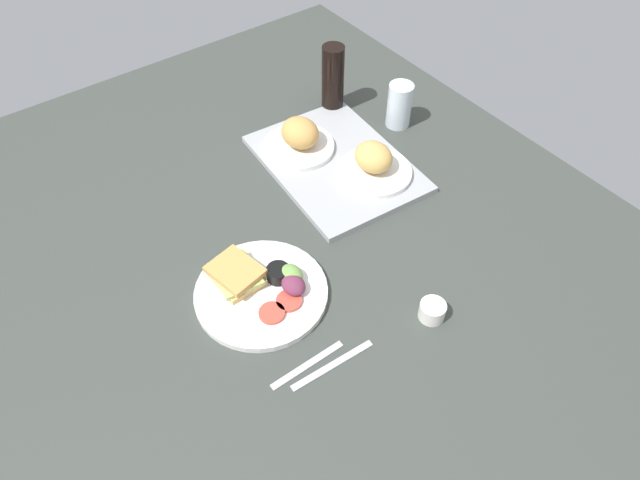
{
  "coord_description": "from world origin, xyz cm",
  "views": [
    {
      "loc": [
        72.37,
        -49.19,
        102.79
      ],
      "look_at": [
        2.0,
        3.0,
        4.0
      ],
      "focal_mm": 32.54,
      "sensor_mm": 36.0,
      "label": 1
    }
  ],
  "objects_px": {
    "soda_bottle": "(333,79)",
    "plate_with_salad": "(261,288)",
    "knife": "(333,365)",
    "bread_plate_near": "(299,138)",
    "drinking_glass": "(399,105)",
    "serving_tray": "(336,163)",
    "bread_plate_far": "(374,163)",
    "fork": "(307,365)",
    "espresso_cup": "(432,311)"
  },
  "relations": [
    {
      "from": "bread_plate_far",
      "to": "plate_with_salad",
      "type": "distance_m",
      "value": 0.46
    },
    {
      "from": "bread_plate_far",
      "to": "drinking_glass",
      "type": "relative_size",
      "value": 1.5
    },
    {
      "from": "serving_tray",
      "to": "bread_plate_near",
      "type": "relative_size",
      "value": 2.33
    },
    {
      "from": "bread_plate_far",
      "to": "soda_bottle",
      "type": "bearing_deg",
      "value": 162.04
    },
    {
      "from": "fork",
      "to": "serving_tray",
      "type": "bearing_deg",
      "value": 47.47
    },
    {
      "from": "plate_with_salad",
      "to": "drinking_glass",
      "type": "height_order",
      "value": "drinking_glass"
    },
    {
      "from": "fork",
      "to": "knife",
      "type": "xyz_separation_m",
      "value": [
        0.03,
        0.04,
        0.0
      ]
    },
    {
      "from": "plate_with_salad",
      "to": "fork",
      "type": "distance_m",
      "value": 0.21
    },
    {
      "from": "fork",
      "to": "drinking_glass",
      "type": "bearing_deg",
      "value": 36.26
    },
    {
      "from": "bread_plate_near",
      "to": "bread_plate_far",
      "type": "distance_m",
      "value": 0.22
    },
    {
      "from": "serving_tray",
      "to": "espresso_cup",
      "type": "height_order",
      "value": "espresso_cup"
    },
    {
      "from": "bread_plate_near",
      "to": "fork",
      "type": "bearing_deg",
      "value": -33.93
    },
    {
      "from": "bread_plate_far",
      "to": "knife",
      "type": "relative_size",
      "value": 1.01
    },
    {
      "from": "drinking_glass",
      "to": "fork",
      "type": "bearing_deg",
      "value": -54.14
    },
    {
      "from": "drinking_glass",
      "to": "soda_bottle",
      "type": "distance_m",
      "value": 0.2
    },
    {
      "from": "plate_with_salad",
      "to": "bread_plate_near",
      "type": "bearing_deg",
      "value": 134.58
    },
    {
      "from": "bread_plate_near",
      "to": "soda_bottle",
      "type": "distance_m",
      "value": 0.23
    },
    {
      "from": "bread_plate_far",
      "to": "knife",
      "type": "bearing_deg",
      "value": -48.14
    },
    {
      "from": "knife",
      "to": "bread_plate_near",
      "type": "bearing_deg",
      "value": 63.73
    },
    {
      "from": "serving_tray",
      "to": "espresso_cup",
      "type": "relative_size",
      "value": 8.04
    },
    {
      "from": "serving_tray",
      "to": "knife",
      "type": "height_order",
      "value": "serving_tray"
    },
    {
      "from": "drinking_glass",
      "to": "soda_bottle",
      "type": "height_order",
      "value": "soda_bottle"
    },
    {
      "from": "serving_tray",
      "to": "plate_with_salad",
      "type": "bearing_deg",
      "value": -58.68
    },
    {
      "from": "bread_plate_near",
      "to": "plate_with_salad",
      "type": "xyz_separation_m",
      "value": [
        0.34,
        -0.34,
        -0.03
      ]
    },
    {
      "from": "espresso_cup",
      "to": "fork",
      "type": "bearing_deg",
      "value": -102.36
    },
    {
      "from": "bread_plate_near",
      "to": "drinking_glass",
      "type": "bearing_deg",
      "value": 78.47
    },
    {
      "from": "bread_plate_far",
      "to": "fork",
      "type": "distance_m",
      "value": 0.58
    },
    {
      "from": "knife",
      "to": "bread_plate_far",
      "type": "bearing_deg",
      "value": 45.17
    },
    {
      "from": "serving_tray",
      "to": "knife",
      "type": "relative_size",
      "value": 2.37
    },
    {
      "from": "serving_tray",
      "to": "drinking_glass",
      "type": "relative_size",
      "value": 3.5
    },
    {
      "from": "bread_plate_far",
      "to": "knife",
      "type": "xyz_separation_m",
      "value": [
        0.38,
        -0.42,
        -0.05
      ]
    },
    {
      "from": "soda_bottle",
      "to": "knife",
      "type": "relative_size",
      "value": 1.05
    },
    {
      "from": "drinking_glass",
      "to": "soda_bottle",
      "type": "relative_size",
      "value": 0.64
    },
    {
      "from": "bread_plate_far",
      "to": "plate_with_salad",
      "type": "height_order",
      "value": "bread_plate_far"
    },
    {
      "from": "plate_with_salad",
      "to": "knife",
      "type": "height_order",
      "value": "plate_with_salad"
    },
    {
      "from": "soda_bottle",
      "to": "plate_with_salad",
      "type": "bearing_deg",
      "value": -50.28
    },
    {
      "from": "bread_plate_near",
      "to": "knife",
      "type": "bearing_deg",
      "value": -29.57
    },
    {
      "from": "fork",
      "to": "knife",
      "type": "height_order",
      "value": "same"
    },
    {
      "from": "serving_tray",
      "to": "bread_plate_far",
      "type": "xyz_separation_m",
      "value": [
        0.09,
        0.05,
        0.04
      ]
    },
    {
      "from": "serving_tray",
      "to": "bread_plate_near",
      "type": "height_order",
      "value": "bread_plate_near"
    },
    {
      "from": "drinking_glass",
      "to": "fork",
      "type": "height_order",
      "value": "drinking_glass"
    },
    {
      "from": "drinking_glass",
      "to": "knife",
      "type": "relative_size",
      "value": 0.68
    },
    {
      "from": "bread_plate_near",
      "to": "knife",
      "type": "xyz_separation_m",
      "value": [
        0.57,
        -0.32,
        -0.05
      ]
    },
    {
      "from": "espresso_cup",
      "to": "knife",
      "type": "relative_size",
      "value": 0.29
    },
    {
      "from": "plate_with_salad",
      "to": "fork",
      "type": "xyz_separation_m",
      "value": [
        0.21,
        -0.02,
        -0.01
      ]
    },
    {
      "from": "drinking_glass",
      "to": "serving_tray",
      "type": "bearing_deg",
      "value": -81.29
    },
    {
      "from": "soda_bottle",
      "to": "knife",
      "type": "distance_m",
      "value": 0.86
    },
    {
      "from": "serving_tray",
      "to": "soda_bottle",
      "type": "bearing_deg",
      "value": 144.62
    },
    {
      "from": "knife",
      "to": "plate_with_salad",
      "type": "bearing_deg",
      "value": 97.15
    },
    {
      "from": "bread_plate_near",
      "to": "knife",
      "type": "height_order",
      "value": "bread_plate_near"
    }
  ]
}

